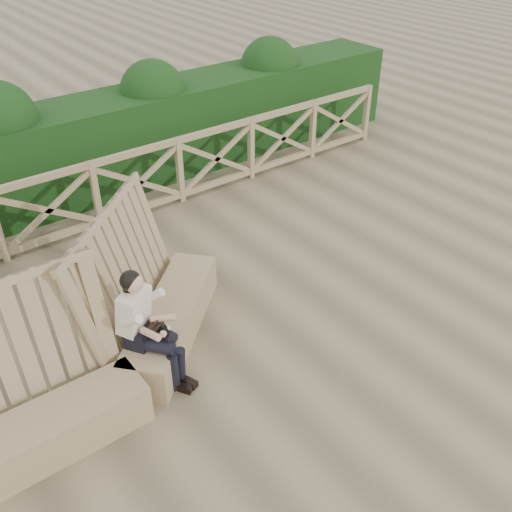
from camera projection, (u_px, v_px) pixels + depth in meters
ground at (285, 330)px, 6.75m from camera, size 60.00×60.00×0.00m
bench at (104, 357)px, 5.81m from camera, size 3.80×2.01×1.58m
woman at (145, 323)px, 5.75m from camera, size 0.60×0.82×1.33m
guardrail at (139, 182)px, 8.74m from camera, size 10.10×0.09×1.10m
hedge at (104, 146)px, 9.42m from camera, size 12.00×1.20×1.50m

